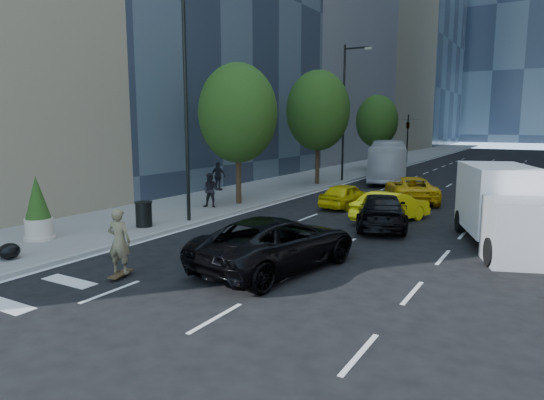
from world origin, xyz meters
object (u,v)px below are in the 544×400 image
Objects in this scene: city_bus at (388,160)px; box_truck at (503,207)px; black_sedan_lincoln at (277,243)px; black_sedan_mercedes at (381,211)px; trash_can at (144,215)px; planter_shrub at (38,209)px; skateboarder at (119,246)px.

city_bus reaches higher than box_truck.
box_truck is (9.89, -18.52, -0.07)m from city_bus.
black_sedan_mercedes is (0.93, 7.43, -0.08)m from black_sedan_lincoln.
box_truck is (5.73, 6.41, 0.66)m from black_sedan_lincoln.
trash_can is (-8.46, -5.54, -0.08)m from black_sedan_mercedes.
black_sedan_lincoln is 2.45× the size of planter_shrub.
city_bus is (-5.10, 17.50, 0.81)m from black_sedan_mercedes.
city_bus is at bearing 79.14° from planter_shrub.
black_sedan_mercedes is 0.79× the size of box_truck.
black_sedan_lincoln reaches higher than black_sedan_mercedes.
black_sedan_lincoln is 7.49m from black_sedan_mercedes.
city_bus is at bearing -103.95° from skateboarder.
black_sedan_lincoln is at bearing 63.90° from black_sedan_mercedes.
box_truck reaches higher than black_sedan_mercedes.
black_sedan_lincoln is 1.16× the size of black_sedan_mercedes.
trash_can is (-7.52, 1.89, -0.16)m from black_sedan_lincoln.
skateboarder is 28.05m from city_bus.
box_truck is at bearing 18.83° from trash_can.
box_truck is at bearing 149.08° from black_sedan_mercedes.
planter_shrub is at bearing -171.52° from box_truck.
planter_shrub is (-15.00, -8.14, -0.19)m from box_truck.
city_bus reaches higher than trash_can.
skateboarder is 13.25m from box_truck.
black_sedan_mercedes is 0.46× the size of city_bus.
black_sedan_mercedes is at bearing -128.04° from skateboarder.
trash_can is (-3.36, -23.03, -0.89)m from city_bus.
skateboarder is at bearing 52.27° from black_sedan_lincoln.
planter_shrub is at bearing 20.95° from black_sedan_lincoln.
black_sedan_mercedes is 2.12× the size of planter_shrub.
planter_shrub is (-5.11, -26.66, -0.26)m from city_bus.
black_sedan_mercedes is 10.11m from trash_can.
black_sedan_lincoln reaches higher than trash_can.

